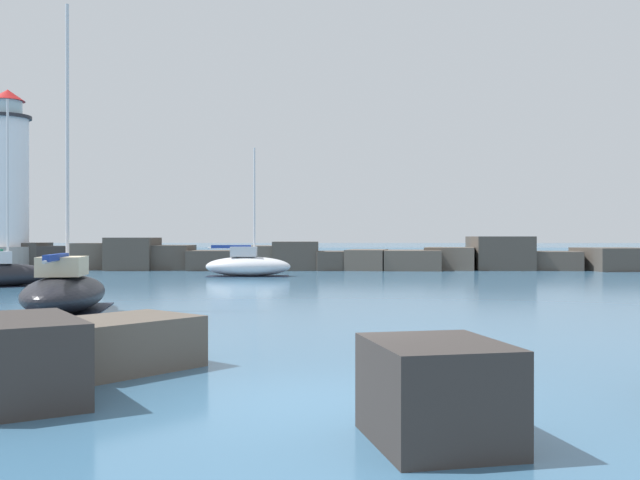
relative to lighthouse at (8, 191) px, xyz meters
name	(u,v)px	position (x,y,z in m)	size (l,w,h in m)	color
ground_plane	(303,402)	(25.46, -44.10, -6.13)	(600.00, 600.00, 0.00)	#3D6B8E
open_sea_beyond	(337,253)	(25.46, 60.95, -6.13)	(400.00, 116.00, 0.01)	#2D5B7F
breakwater_jetty	(356,257)	(27.26, 0.95, -5.17)	(60.25, 7.11, 2.60)	#423D38
lighthouse	(8,191)	(0.00, 0.00, 0.00)	(4.18, 4.18, 14.11)	gray
foreground_rocks	(355,365)	(26.26, -44.24, -5.54)	(13.42, 8.02, 1.37)	#383330
sailboat_moored_1	(248,265)	(20.04, -9.09, -5.40)	(5.56, 2.34, 8.33)	silver
sailboat_moored_3	(65,291)	(16.73, -31.29, -5.41)	(3.67, 6.98, 10.57)	black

